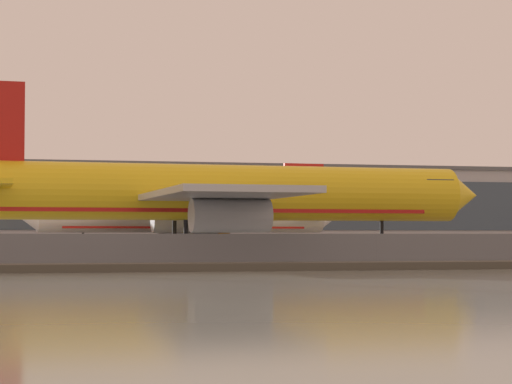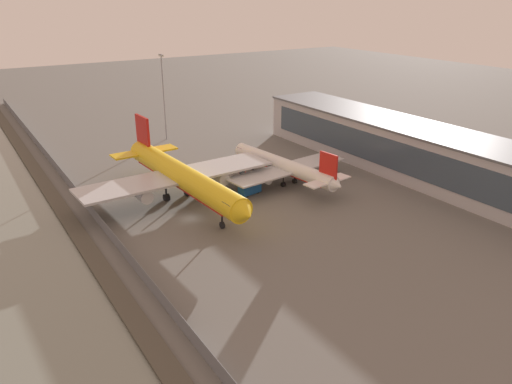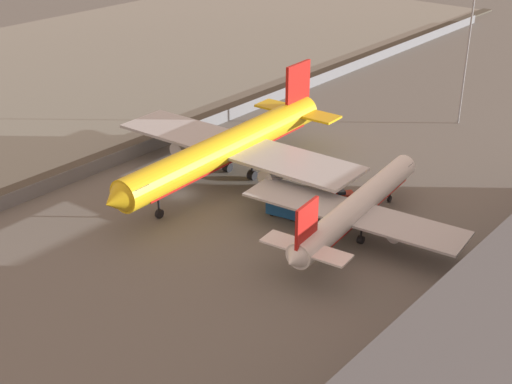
{
  "view_description": "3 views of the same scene",
  "coord_description": "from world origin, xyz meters",
  "px_view_note": "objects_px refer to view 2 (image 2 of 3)",
  "views": [
    {
      "loc": [
        -23.54,
        -82.15,
        2.3
      ],
      "look_at": [
        -4.79,
        1.33,
        5.92
      ],
      "focal_mm": 70.0,
      "sensor_mm": 36.0,
      "label": 1
    },
    {
      "loc": [
        81.95,
        -36.55,
        40.9
      ],
      "look_at": [
        2.42,
        13.67,
        3.49
      ],
      "focal_mm": 35.0,
      "sensor_mm": 36.0,
      "label": 2
    },
    {
      "loc": [
        67.42,
        71.2,
        47.62
      ],
      "look_at": [
        -2.59,
        12.84,
        3.45
      ],
      "focal_mm": 50.0,
      "sensor_mm": 36.0,
      "label": 3
    }
  ],
  "objects_px": {
    "cargo_jet_yellow": "(181,176)",
    "apron_light_mast_apron_east": "(164,93)",
    "baggage_tug": "(242,175)",
    "ops_van": "(250,189)",
    "passenger_jet_white_red": "(284,166)"
  },
  "relations": [
    {
      "from": "baggage_tug",
      "to": "ops_van",
      "type": "bearing_deg",
      "value": -20.74
    },
    {
      "from": "passenger_jet_white_red",
      "to": "ops_van",
      "type": "bearing_deg",
      "value": -80.01
    },
    {
      "from": "ops_van",
      "to": "apron_light_mast_apron_east",
      "type": "xyz_separation_m",
      "value": [
        -51.48,
        1.97,
        12.58
      ]
    },
    {
      "from": "passenger_jet_white_red",
      "to": "apron_light_mast_apron_east",
      "type": "relative_size",
      "value": 1.45
    },
    {
      "from": "cargo_jet_yellow",
      "to": "ops_van",
      "type": "relative_size",
      "value": 9.07
    },
    {
      "from": "cargo_jet_yellow",
      "to": "ops_van",
      "type": "height_order",
      "value": "cargo_jet_yellow"
    },
    {
      "from": "cargo_jet_yellow",
      "to": "baggage_tug",
      "type": "relative_size",
      "value": 14.11
    },
    {
      "from": "baggage_tug",
      "to": "apron_light_mast_apron_east",
      "type": "distance_m",
      "value": 44.17
    },
    {
      "from": "baggage_tug",
      "to": "apron_light_mast_apron_east",
      "type": "bearing_deg",
      "value": -177.88
    },
    {
      "from": "cargo_jet_yellow",
      "to": "passenger_jet_white_red",
      "type": "relative_size",
      "value": 1.38
    },
    {
      "from": "cargo_jet_yellow",
      "to": "apron_light_mast_apron_east",
      "type": "bearing_deg",
      "value": 161.0
    },
    {
      "from": "passenger_jet_white_red",
      "to": "cargo_jet_yellow",
      "type": "bearing_deg",
      "value": -95.36
    },
    {
      "from": "ops_van",
      "to": "baggage_tug",
      "type": "bearing_deg",
      "value": 159.26
    },
    {
      "from": "cargo_jet_yellow",
      "to": "apron_light_mast_apron_east",
      "type": "relative_size",
      "value": 1.99
    },
    {
      "from": "baggage_tug",
      "to": "passenger_jet_white_red",
      "type": "bearing_deg",
      "value": 42.51
    }
  ]
}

